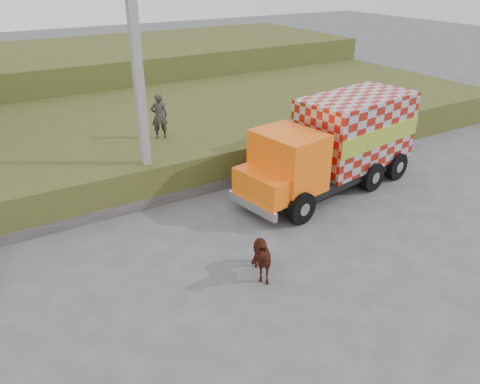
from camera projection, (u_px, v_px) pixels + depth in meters
ground at (235, 250)px, 14.56m from camera, size 120.00×120.00×0.00m
embankment at (126, 136)px, 21.91m from camera, size 40.00×12.00×1.50m
embankment_far at (65, 74)px, 30.80m from camera, size 40.00×12.00×3.00m
retaining_strip at (127, 206)px, 16.77m from camera, size 16.00×0.50×0.40m
utility_pole at (140, 93)px, 15.84m from camera, size 1.20×0.30×8.00m
cargo_truck at (337, 143)px, 17.98m from camera, size 8.13×3.74×3.50m
cow at (258, 256)px, 13.13m from camera, size 1.17×1.67×1.29m
pedestrian at (159, 116)px, 19.07m from camera, size 0.78×0.62×1.85m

